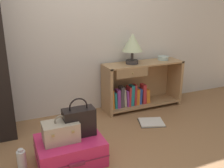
{
  "coord_description": "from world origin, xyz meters",
  "views": [
    {
      "loc": [
        -0.78,
        -1.71,
        1.46
      ],
      "look_at": [
        0.33,
        0.85,
        0.55
      ],
      "focal_mm": 40.26,
      "sensor_mm": 36.0,
      "label": 1
    }
  ],
  "objects": [
    {
      "name": "table_lamp",
      "position": [
        0.8,
        1.25,
        0.93
      ],
      "size": [
        0.28,
        0.28,
        0.41
      ],
      "color": "#3D3838",
      "rests_on": "bookshelf"
    },
    {
      "name": "train_case",
      "position": [
        -0.4,
        0.35,
        0.34
      ],
      "size": [
        0.32,
        0.22,
        0.25
      ],
      "color": "#B7A88E",
      "rests_on": "suitcase_large"
    },
    {
      "name": "bowl",
      "position": [
        1.33,
        1.28,
        0.69
      ],
      "size": [
        0.16,
        0.16,
        0.05
      ],
      "primitive_type": "cylinder",
      "color": "silver",
      "rests_on": "bookshelf"
    },
    {
      "name": "handbag",
      "position": [
        -0.21,
        0.39,
        0.38
      ],
      "size": [
        0.3,
        0.15,
        0.38
      ],
      "color": "black",
      "rests_on": "suitcase_large"
    },
    {
      "name": "bottle",
      "position": [
        -0.76,
        0.43,
        0.09
      ],
      "size": [
        0.08,
        0.08,
        0.2
      ],
      "color": "white",
      "rests_on": "ground_plane"
    },
    {
      "name": "suitcase_large",
      "position": [
        -0.32,
        0.35,
        0.12
      ],
      "size": [
        0.62,
        0.49,
        0.24
      ],
      "color": "#DB2860",
      "rests_on": "ground_plane"
    },
    {
      "name": "back_wall",
      "position": [
        0.0,
        1.5,
        1.3
      ],
      "size": [
        6.4,
        0.1,
        2.6
      ],
      "primitive_type": "cube",
      "color": "silver",
      "rests_on": "ground_plane"
    },
    {
      "name": "bookshelf",
      "position": [
        0.93,
        1.26,
        0.32
      ],
      "size": [
        1.15,
        0.36,
        0.66
      ],
      "color": "tan",
      "rests_on": "ground_plane"
    },
    {
      "name": "open_book_on_floor",
      "position": [
        0.83,
        0.73,
        0.01
      ],
      "size": [
        0.38,
        0.35,
        0.02
      ],
      "color": "white",
      "rests_on": "ground_plane"
    }
  ]
}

